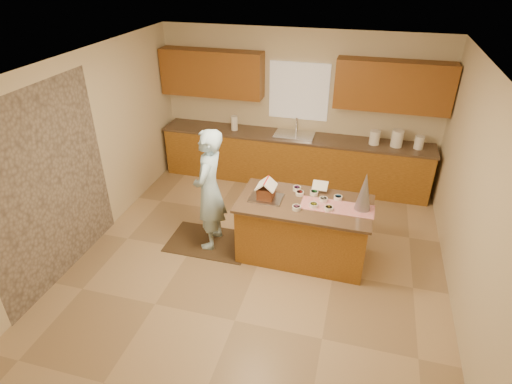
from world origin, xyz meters
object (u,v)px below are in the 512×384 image
Objects in this scene: boy at (209,190)px; island_base at (303,231)px; gingerbread_house at (266,191)px; tinsel_tree at (364,192)px.

island_base is at bearing 90.71° from boy.
boy is 0.81m from gingerbread_house.
boy is (-1.33, -0.07, 0.49)m from island_base.
boy reaches higher than gingerbread_house.
gingerbread_house is (-0.52, -0.04, 0.58)m from island_base.
gingerbread_house is at bearing -176.66° from tinsel_tree.
boy is 6.61× the size of gingerbread_house.
island_base is at bearing 4.24° from gingerbread_house.
tinsel_tree is at bearing 3.34° from gingerbread_house.
island_base is 1.42m from boy.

